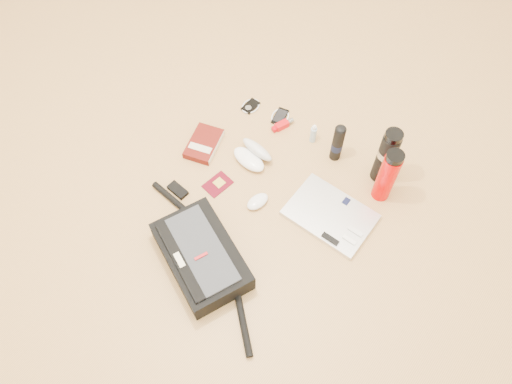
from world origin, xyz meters
TOP-DOWN VIEW (x-y plane):
  - ground at (0.00, 0.00)m, footprint 4.00×4.00m
  - messenger_bag at (-0.03, -0.30)m, footprint 0.78×0.40m
  - laptop at (0.26, 0.17)m, footprint 0.35×0.25m
  - book at (-0.39, 0.12)m, footprint 0.18×0.22m
  - passport at (-0.21, 0.00)m, footprint 0.10×0.13m
  - mouse at (-0.02, 0.04)m, footprint 0.08×0.11m
  - sunglasses_case at (-0.18, 0.20)m, footprint 0.18×0.16m
  - ipod at (-0.37, 0.43)m, footprint 0.08×0.09m
  - phone at (-0.22, 0.47)m, footprint 0.10×0.11m
  - inhaler at (-0.18, 0.43)m, footprint 0.06×0.11m
  - spray_bottle at (-0.03, 0.45)m, footprint 0.04×0.04m
  - aerosol_can at (0.10, 0.44)m, footprint 0.07×0.07m
  - thermos_black at (0.31, 0.47)m, footprint 0.08×0.08m
  - thermos_red at (0.36, 0.39)m, footprint 0.08×0.08m

SIDE VIEW (x-z plane):
  - ground at x=0.00m, z-range 0.00..0.00m
  - passport at x=-0.21m, z-range 0.00..0.01m
  - ipod at x=-0.37m, z-range 0.00..0.01m
  - phone at x=-0.22m, z-range 0.00..0.01m
  - laptop at x=0.26m, z-range 0.00..0.03m
  - inhaler at x=-0.18m, z-range 0.00..0.03m
  - mouse at x=-0.02m, z-range 0.00..0.03m
  - book at x=-0.39m, z-range 0.00..0.03m
  - sunglasses_case at x=-0.18m, z-range -0.01..0.08m
  - spray_bottle at x=-0.03m, z-range -0.01..0.10m
  - messenger_bag at x=-0.03m, z-range -0.01..0.11m
  - aerosol_can at x=0.10m, z-range 0.00..0.21m
  - thermos_red at x=0.36m, z-range 0.00..0.29m
  - thermos_black at x=0.31m, z-range 0.00..0.30m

